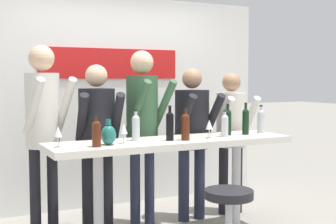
{
  "coord_description": "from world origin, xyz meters",
  "views": [
    {
      "loc": [
        -1.98,
        -3.84,
        1.55
      ],
      "look_at": [
        0.0,
        0.09,
        1.23
      ],
      "focal_mm": 50.0,
      "sensor_mm": 36.0,
      "label": 1
    }
  ],
  "objects": [
    {
      "name": "wine_bottle_7",
      "position": [
        -0.78,
        -0.14,
        1.1
      ],
      "size": [
        0.07,
        0.07,
        0.26
      ],
      "color": "#4C1E0F",
      "rests_on": "tasting_table"
    },
    {
      "name": "decorative_vase",
      "position": [
        -0.65,
        -0.08,
        1.07
      ],
      "size": [
        0.13,
        0.13,
        0.22
      ],
      "color": "#1E665B",
      "rests_on": "tasting_table"
    },
    {
      "name": "wine_bottle_6",
      "position": [
        -0.34,
        0.06,
        1.11
      ],
      "size": [
        0.07,
        0.07,
        0.28
      ],
      "color": "#B7BCC1",
      "rests_on": "tasting_table"
    },
    {
      "name": "person_center_right",
      "position": [
        1.04,
        0.55,
        1.0
      ],
      "size": [
        0.43,
        0.53,
        1.61
      ],
      "rotation": [
        0.0,
        0.0,
        -0.1
      ],
      "color": "black",
      "rests_on": "ground_plane"
    },
    {
      "name": "wine_bottle_1",
      "position": [
        0.84,
        0.01,
        1.12
      ],
      "size": [
        0.07,
        0.07,
        0.32
      ],
      "color": "black",
      "rests_on": "tasting_table"
    },
    {
      "name": "wine_bottle_0",
      "position": [
        0.08,
        -0.1,
        1.11
      ],
      "size": [
        0.08,
        0.08,
        0.29
      ],
      "color": "#4C1E0F",
      "rests_on": "tasting_table"
    },
    {
      "name": "person_center",
      "position": [
        0.51,
        0.52,
        1.02
      ],
      "size": [
        0.46,
        0.54,
        1.65
      ],
      "rotation": [
        0.0,
        0.0,
        0.04
      ],
      "color": "#23283D",
      "rests_on": "ground_plane"
    },
    {
      "name": "wine_glass_0",
      "position": [
        0.35,
        -0.09,
        1.1
      ],
      "size": [
        0.07,
        0.07,
        0.18
      ],
      "color": "silver",
      "rests_on": "tasting_table"
    },
    {
      "name": "wine_bottle_2",
      "position": [
        1.05,
        0.04,
        1.11
      ],
      "size": [
        0.07,
        0.07,
        0.29
      ],
      "color": "#B7BCC1",
      "rests_on": "tasting_table"
    },
    {
      "name": "wine_bottle_5",
      "position": [
        0.65,
        0.05,
        1.12
      ],
      "size": [
        0.07,
        0.07,
        0.31
      ],
      "color": "black",
      "rests_on": "tasting_table"
    },
    {
      "name": "tasting_table",
      "position": [
        -0.0,
        0.0,
        0.83
      ],
      "size": [
        2.33,
        0.61,
        0.98
      ],
      "color": "silver",
      "rests_on": "ground_plane"
    },
    {
      "name": "wine_glass_1",
      "position": [
        -1.07,
        -0.03,
        1.1
      ],
      "size": [
        0.07,
        0.07,
        0.18
      ],
      "color": "silver",
      "rests_on": "tasting_table"
    },
    {
      "name": "person_center_left",
      "position": [
        -0.05,
        0.57,
        1.15
      ],
      "size": [
        0.45,
        0.59,
        1.83
      ],
      "rotation": [
        0.0,
        0.0,
        0.17
      ],
      "color": "#23283D",
      "rests_on": "ground_plane"
    },
    {
      "name": "person_far_left",
      "position": [
        -1.06,
        0.61,
        1.18
      ],
      "size": [
        0.45,
        0.59,
        1.86
      ],
      "rotation": [
        0.0,
        0.0,
        0.19
      ],
      "color": "black",
      "rests_on": "ground_plane"
    },
    {
      "name": "back_wall",
      "position": [
        -0.0,
        1.56,
        1.27
      ],
      "size": [
        3.93,
        0.12,
        2.53
      ],
      "color": "silver",
      "rests_on": "ground_plane"
    },
    {
      "name": "wine_bottle_4",
      "position": [
        0.54,
        -0.06,
        1.1
      ],
      "size": [
        0.07,
        0.07,
        0.26
      ],
      "color": "#B7BCC1",
      "rests_on": "tasting_table"
    },
    {
      "name": "person_left",
      "position": [
        -0.54,
        0.57,
        1.04
      ],
      "size": [
        0.47,
        0.57,
        1.68
      ],
      "rotation": [
        0.0,
        0.0,
        -0.13
      ],
      "color": "black",
      "rests_on": "ground_plane"
    },
    {
      "name": "bar_stool",
      "position": [
        0.17,
        -0.69,
        0.42
      ],
      "size": [
        0.42,
        0.42,
        0.63
      ],
      "color": "#B2B2B7",
      "rests_on": "ground_plane"
    },
    {
      "name": "wine_bottle_3",
      "position": [
        -0.06,
        -0.06,
        1.12
      ],
      "size": [
        0.07,
        0.07,
        0.32
      ],
      "color": "black",
      "rests_on": "tasting_table"
    },
    {
      "name": "wine_glass_2",
      "position": [
        -0.51,
        -0.06,
        1.1
      ],
      "size": [
        0.07,
        0.07,
        0.18
      ],
      "color": "silver",
      "rests_on": "tasting_table"
    }
  ]
}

